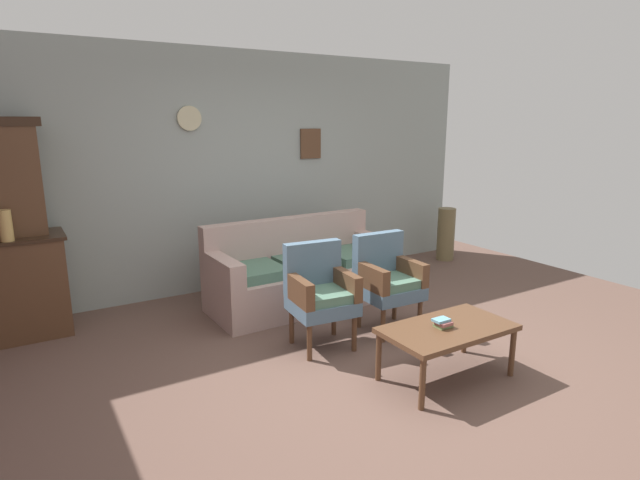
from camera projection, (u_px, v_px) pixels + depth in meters
The scene contains 9 objects.
ground_plane at pixel (379, 370), 4.04m from camera, with size 7.68×7.68×0.00m, color brown.
wall_back_with_decor at pixel (242, 171), 5.92m from camera, with size 6.40×0.09×2.70m.
vase_on_cabinet at pixel (6, 226), 4.30m from camera, with size 0.11×0.11×0.27m, color tan.
floral_couch at pixel (302, 274), 5.47m from camera, with size 2.01×0.84×0.90m.
armchair_near_couch_end at pixel (320, 291), 4.40m from camera, with size 0.57×0.54×0.90m.
armchair_near_cabinet at pixel (387, 278), 4.76m from camera, with size 0.54×0.51×0.90m.
coffee_table at pixel (447, 332), 3.85m from camera, with size 1.00×0.56×0.42m.
book_stack_on_table at pixel (443, 323), 3.82m from camera, with size 0.14×0.11×0.07m.
floor_vase_by_wall at pixel (446, 234), 7.19m from camera, with size 0.24×0.24×0.73m, color brown.
Camera 1 is at (-2.33, -2.92, 1.93)m, focal length 28.71 mm.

